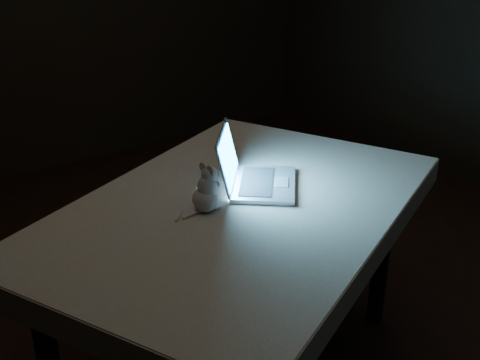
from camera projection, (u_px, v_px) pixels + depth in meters
floor at (260, 332)px, 2.83m from camera, size 5.00×5.00×0.00m
table at (239, 296)px, 2.40m from camera, size 1.78×1.51×0.81m
tablecloth at (231, 214)px, 2.26m from camera, size 1.95×1.81×0.10m
laptop at (265, 159)px, 2.31m from camera, size 0.44×0.45×0.23m
plush_mouse at (205, 188)px, 2.13m from camera, size 0.18×0.18×0.18m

